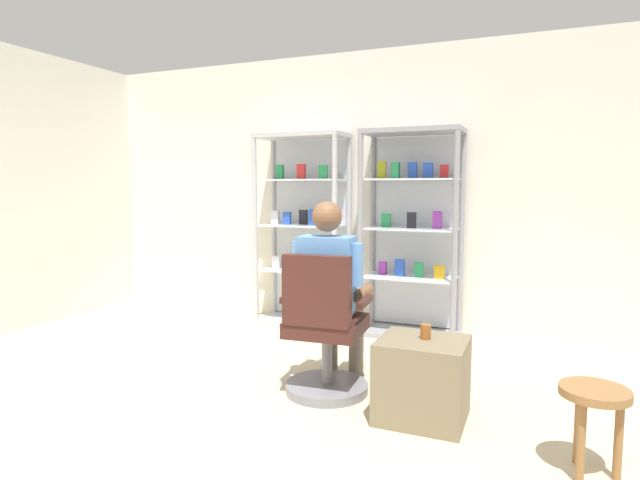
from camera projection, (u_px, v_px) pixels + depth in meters
ground_plane at (177, 462)px, 2.66m from camera, size 7.20×7.20×0.00m
back_wall at (364, 190)px, 5.27m from camera, size 6.00×0.10×2.70m
display_cabinet_left at (305, 229)px, 5.31m from camera, size 0.90×0.45×1.90m
display_cabinet_right at (413, 232)px, 4.88m from camera, size 0.90×0.45×1.90m
office_chair at (324, 337)px, 3.47m from camera, size 0.58×0.56×0.96m
seated_shopkeeper at (332, 285)px, 3.60m from camera, size 0.51×0.58×1.29m
storage_crate at (422, 379)px, 3.13m from camera, size 0.51×0.46×0.49m
tea_glass at (426, 332)px, 3.11m from camera, size 0.06×0.06×0.09m
wooden_stool at (594, 406)px, 2.51m from camera, size 0.32×0.32×0.43m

